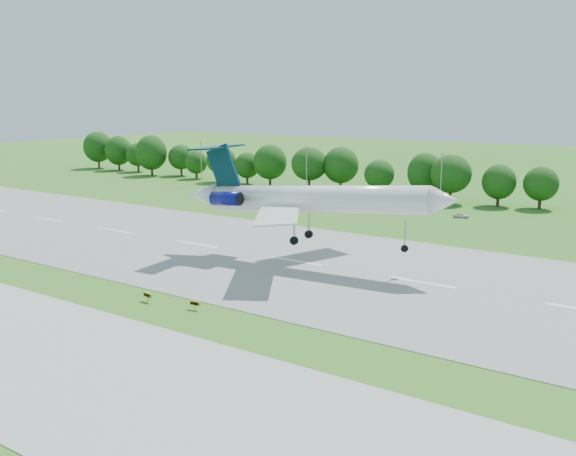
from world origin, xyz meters
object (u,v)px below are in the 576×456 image
(airliner, at_px, (302,198))
(service_vehicle_b, at_px, (461,215))
(service_vehicle_a, at_px, (291,193))
(taxi_sign_left, at_px, (148,295))

(airliner, bearing_deg, service_vehicle_b, 75.24)
(service_vehicle_b, bearing_deg, service_vehicle_a, 70.55)
(airliner, height_order, service_vehicle_a, airliner)
(taxi_sign_left, bearing_deg, airliner, 86.80)
(service_vehicle_b, bearing_deg, airliner, 160.65)
(taxi_sign_left, height_order, service_vehicle_b, taxi_sign_left)
(airliner, distance_m, service_vehicle_b, 50.38)
(taxi_sign_left, bearing_deg, service_vehicle_b, 89.29)
(airliner, bearing_deg, service_vehicle_a, 118.31)
(airliner, relative_size, taxi_sign_left, 26.41)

